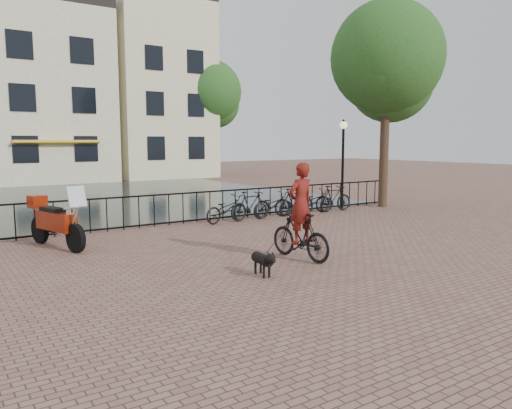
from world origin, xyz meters
TOP-DOWN VIEW (x-y plane):
  - ground at (0.00, 0.00)m, footprint 100.00×100.00m
  - canal_water at (0.00, 17.30)m, footprint 20.00×20.00m
  - railing at (0.00, 8.00)m, footprint 20.00×0.05m
  - canal_house_mid at (0.50, 30.00)m, footprint 8.00×9.50m
  - canal_house_right at (8.50, 30.00)m, footprint 7.00×9.00m
  - tree_near_right at (9.20, 7.30)m, footprint 4.48×4.48m
  - tree_far_right at (12.00, 27.00)m, footprint 4.76×4.76m
  - lamp_post at (7.20, 7.60)m, footprint 0.30×0.30m
  - cyclist at (0.56, 2.03)m, footprint 0.86×1.93m
  - dog at (-0.97, 1.34)m, footprint 0.35×0.83m
  - motorcycle at (-3.77, 6.43)m, footprint 1.17×2.39m
  - parked_bike_0 at (1.80, 7.40)m, footprint 1.79×0.89m
  - parked_bike_1 at (2.75, 7.40)m, footprint 1.69×0.59m
  - parked_bike_2 at (3.70, 7.40)m, footprint 1.74×0.66m
  - parked_bike_3 at (4.65, 7.40)m, footprint 1.70×0.62m
  - parked_bike_4 at (5.60, 7.40)m, footprint 1.73×0.63m
  - parked_bike_5 at (6.55, 7.40)m, footprint 1.70×0.60m

SIDE VIEW (x-z plane):
  - ground at x=0.00m, z-range 0.00..0.00m
  - canal_water at x=0.00m, z-range 0.00..0.00m
  - dog at x=-0.97m, z-range 0.00..0.54m
  - parked_bike_0 at x=1.80m, z-range 0.00..0.90m
  - parked_bike_2 at x=3.70m, z-range 0.00..0.90m
  - parked_bike_4 at x=5.60m, z-range 0.00..0.90m
  - parked_bike_1 at x=2.75m, z-range 0.00..1.00m
  - parked_bike_3 at x=4.65m, z-range 0.00..1.00m
  - parked_bike_5 at x=6.55m, z-range 0.00..1.00m
  - railing at x=0.00m, z-range -0.01..1.02m
  - motorcycle at x=-3.77m, z-range 0.00..1.66m
  - cyclist at x=0.56m, z-range -0.31..2.27m
  - lamp_post at x=7.20m, z-range 0.65..4.10m
  - canal_house_mid at x=0.50m, z-range 0.00..11.80m
  - tree_near_right at x=9.20m, z-range 1.85..10.09m
  - tree_far_right at x=12.00m, z-range 1.97..10.73m
  - canal_house_right at x=8.50m, z-range 0.00..13.30m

